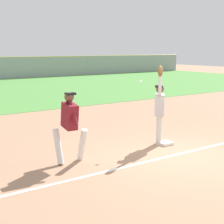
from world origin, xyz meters
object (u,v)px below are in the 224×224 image
Objects in this scene: first_base at (165,143)px; parked_car_black at (23,69)px; baseball at (140,82)px; runner at (70,122)px; fielder at (160,106)px.

parked_car_black reaches higher than first_base.
first_base is 5.14× the size of baseball.
first_base is 3.15m from runner.
runner is at bearing 177.35° from first_base.
baseball is at bearing 10.91° from runner.
baseball is (-0.60, 0.42, 1.77)m from first_base.
baseball is at bearing -106.07° from parked_car_black.
runner is 2.55m from baseball.
first_base is 28.27m from parked_car_black.
fielder is 2.89m from runner.
baseball is 0.02× the size of parked_car_black.
first_base is 1.09m from fielder.
parked_car_black is at bearing 74.98° from runner.
baseball is at bearing 144.80° from first_base.
runner reaches higher than first_base.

